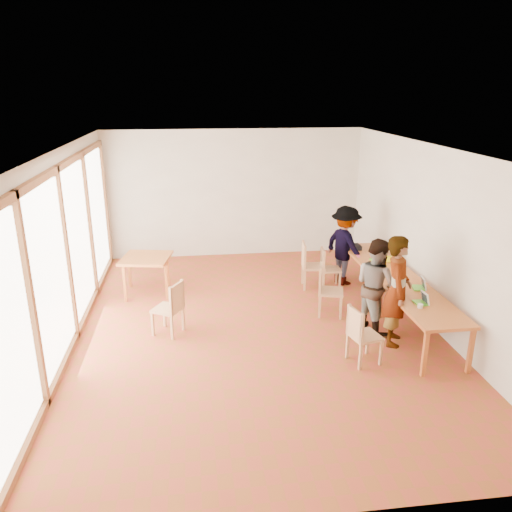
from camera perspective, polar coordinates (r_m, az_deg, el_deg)
The scene contains 25 objects.
ground at distance 8.59m, azimuth -0.06°, elevation -8.17°, with size 8.00×8.00×0.00m, color #A44027.
wall_back at distance 11.89m, azimuth -2.49°, elevation 7.11°, with size 6.00×0.10×3.00m, color beige.
wall_front at distance 4.43m, azimuth 6.64°, elevation -13.99°, with size 6.00×0.10×3.00m, color beige.
wall_right at distance 8.90m, azimuth 19.49°, elevation 2.07°, with size 0.10×8.00×3.00m, color beige.
window_wall at distance 8.22m, azimuth -21.00°, elevation 0.56°, with size 0.10×8.00×3.00m, color white.
ceiling at distance 7.71m, azimuth -0.06°, elevation 12.28°, with size 6.00×8.00×0.04m, color white.
communal_table at distance 9.06m, azimuth 15.73°, elevation -2.58°, with size 0.80×4.00×0.75m.
side_table at distance 9.98m, azimuth -12.45°, elevation -0.54°, with size 0.90×0.90×0.75m.
chair_near at distance 7.48m, azimuth 11.80°, elevation -8.25°, with size 0.50×0.50×0.47m.
chair_mid at distance 8.94m, azimuth 7.95°, elevation -3.25°, with size 0.54×0.54×0.49m.
chair_far at distance 10.10m, azimuth 6.01°, elevation -0.52°, with size 0.48×0.48×0.50m.
chair_empty at distance 10.16m, azimuth 8.07°, elevation -0.94°, with size 0.41×0.41×0.44m.
chair_spare at distance 8.26m, azimuth -9.56°, elevation -5.31°, with size 0.58×0.58×0.48m.
person_near at distance 8.07m, azimuth 15.83°, elevation -3.84°, with size 0.65×0.43×1.78m, color gray.
person_mid at distance 8.46m, azimuth 13.56°, elevation -3.26°, with size 0.77×0.60×1.59m, color gray.
person_far at distance 10.35m, azimuth 10.15°, elevation 1.19°, with size 1.06×0.61×1.64m, color gray.
laptop_near at distance 8.05m, azimuth 18.49°, elevation -4.83°, with size 0.20×0.23×0.19m.
laptop_mid at distance 8.62m, azimuth 18.30°, elevation -3.22°, with size 0.24×0.27×0.20m.
laptop_far at distance 9.79m, azimuth 13.81°, elevation -0.19°, with size 0.27×0.28×0.20m.
yellow_mug at distance 9.74m, azimuth 14.96°, elevation -0.38°, with size 0.14×0.14×0.11m, color #F7FE0D.
green_bottle at distance 8.09m, azimuth 16.29°, elevation -3.82°, with size 0.07×0.07×0.28m, color #196632.
clear_glass at distance 9.71m, azimuth 13.98°, elevation -0.43°, with size 0.07×0.07×0.09m, color silver.
condiment_cup at distance 7.89m, azimuth 18.26°, elevation -5.45°, with size 0.08×0.08×0.06m, color white.
pink_phone at distance 9.94m, azimuth 11.61°, elevation -0.02°, with size 0.05×0.10×0.01m, color #D03882.
black_pouch at distance 10.39m, azimuth 11.39°, elevation 1.03°, with size 0.16×0.26×0.09m, color black.
Camera 1 is at (-0.96, -7.61, 3.88)m, focal length 35.00 mm.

